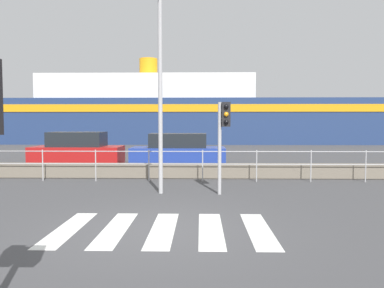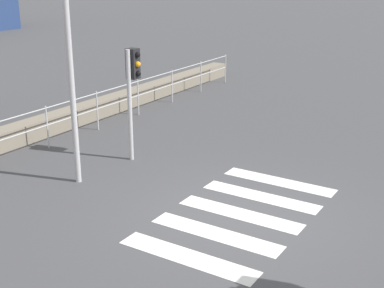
{
  "view_description": "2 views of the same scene",
  "coord_description": "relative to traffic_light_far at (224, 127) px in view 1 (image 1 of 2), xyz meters",
  "views": [
    {
      "loc": [
        0.85,
        -6.92,
        2.01
      ],
      "look_at": [
        0.64,
        2.0,
        1.5
      ],
      "focal_mm": 35.0,
      "sensor_mm": 36.0,
      "label": 1
    },
    {
      "loc": [
        -7.87,
        -3.96,
        4.37
      ],
      "look_at": [
        0.08,
        1.0,
        1.2
      ],
      "focal_mm": 50.0,
      "sensor_mm": 36.0,
      "label": 2
    }
  ],
  "objects": [
    {
      "name": "ferry_boat",
      "position": [
        -2.37,
        27.24,
        0.89
      ],
      "size": [
        36.61,
        8.19,
        8.38
      ],
      "color": "navy",
      "rests_on": "ground_plane"
    },
    {
      "name": "ground_plane",
      "position": [
        -1.49,
        -3.48,
        -1.9
      ],
      "size": [
        160.0,
        160.0,
        0.0
      ],
      "primitive_type": "plane",
      "color": "#424244"
    },
    {
      "name": "streetlamp",
      "position": [
        -1.77,
        -0.09,
        1.68
      ],
      "size": [
        0.32,
        1.13,
        5.74
      ],
      "color": "#B2B2B5",
      "rests_on": "ground_plane"
    },
    {
      "name": "seawall",
      "position": [
        -1.49,
        3.13,
        -1.64
      ],
      "size": [
        22.39,
        0.55,
        0.51
      ],
      "color": "slate",
      "rests_on": "ground_plane"
    },
    {
      "name": "traffic_light_far",
      "position": [
        0.0,
        0.0,
        0.0
      ],
      "size": [
        0.34,
        0.32,
        2.58
      ],
      "color": "#B2B2B5",
      "rests_on": "ground_plane"
    },
    {
      "name": "parked_car_red",
      "position": [
        -6.63,
        7.6,
        -1.23
      ],
      "size": [
        4.28,
        1.81,
        1.56
      ],
      "color": "#B21919",
      "rests_on": "ground_plane"
    },
    {
      "name": "crosswalk",
      "position": [
        -1.34,
        -3.48,
        -1.89
      ],
      "size": [
        4.05,
        2.4,
        0.01
      ],
      "color": "silver",
      "rests_on": "ground_plane"
    },
    {
      "name": "parked_car_blue",
      "position": [
        -1.73,
        7.6,
        -1.26
      ],
      "size": [
        4.51,
        1.7,
        1.49
      ],
      "color": "#233D9E",
      "rests_on": "ground_plane"
    },
    {
      "name": "harbor_fence",
      "position": [
        -1.49,
        2.26,
        -1.18
      ],
      "size": [
        20.19,
        0.04,
        1.08
      ],
      "color": "#B2B2B5",
      "rests_on": "ground_plane"
    }
  ]
}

